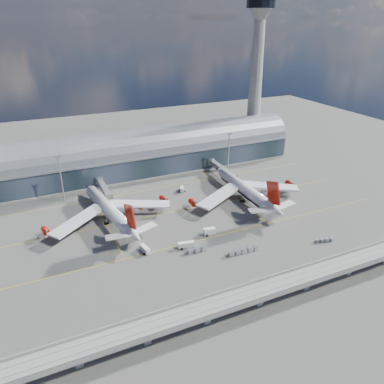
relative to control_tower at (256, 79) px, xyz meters
name	(u,v)px	position (x,y,z in m)	size (l,w,h in m)	color
ground	(192,229)	(-85.00, -83.00, -51.64)	(500.00, 500.00, 0.00)	#474744
taxi_lines	(174,209)	(-85.00, -60.89, -51.63)	(200.00, 80.12, 0.01)	gold
terminal	(140,155)	(-85.00, -5.01, -40.30)	(200.00, 30.00, 28.00)	#1E2B32
control_tower	(256,79)	(0.00, 0.00, 0.00)	(19.00, 19.00, 103.00)	gray
guideway	(260,292)	(-85.00, -138.00, -46.34)	(220.00, 8.50, 7.20)	gray
floodlight_mast_left	(61,178)	(-135.00, -28.00, -38.00)	(3.00, 0.70, 25.70)	gray
floodlight_mast_right	(229,152)	(-35.00, -28.00, -38.00)	(3.00, 0.70, 25.70)	gray
airliner_left	(110,211)	(-117.38, -59.94, -45.91)	(62.47, 65.73, 20.04)	white
airliner_right	(245,190)	(-45.91, -66.02, -46.17)	(63.45, 66.29, 21.07)	white
jet_bridge_left	(103,187)	(-114.19, -29.88, -46.46)	(4.40, 28.00, 7.25)	gray
jet_bridge_right	(221,168)	(-42.38, -31.82, -46.46)	(4.40, 32.00, 7.25)	gray
service_truck_0	(145,249)	(-110.59, -91.59, -50.33)	(3.12, 6.38, 2.53)	silver
service_truck_1	(209,231)	(-79.70, -90.30, -50.07)	(5.67, 3.33, 3.10)	silver
service_truck_2	(186,245)	(-93.58, -95.57, -50.31)	(7.26, 3.29, 2.54)	silver
service_truck_3	(264,193)	(-33.30, -65.32, -50.36)	(3.41, 5.51, 2.49)	silver
service_truck_4	(182,189)	(-72.79, -42.56, -50.34)	(3.30, 4.83, 2.56)	silver
service_truck_5	(132,210)	(-105.69, -55.80, -50.07)	(6.71, 5.17, 3.06)	silver
cargo_train_0	(197,250)	(-90.78, -100.56, -50.65)	(8.61, 2.82, 1.89)	gray
cargo_train_1	(244,251)	(-73.37, -109.36, -50.65)	(14.36, 2.74, 1.90)	gray
cargo_train_2	(324,240)	(-36.63, -116.64, -50.88)	(8.81, 3.57, 1.46)	gray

